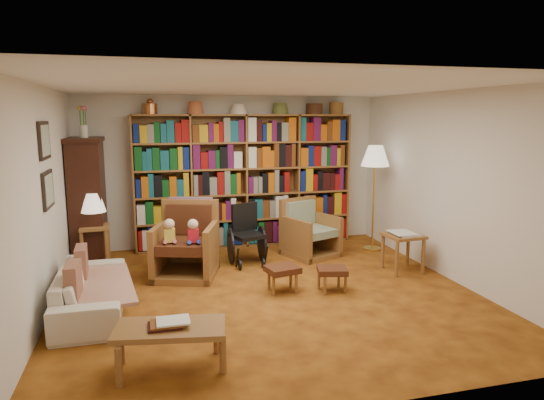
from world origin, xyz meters
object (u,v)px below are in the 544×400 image
object	(u,v)px
wheelchair	(246,236)
side_table_papers	(403,240)
armchair_leather	(185,245)
footstool_a	(282,271)
armchair_sage	(309,233)
footstool_b	(332,272)
side_table_lamp	(95,237)
floor_lamp	(375,160)
coffee_table	(170,332)
sofa	(91,290)

from	to	relation	value
wheelchair	side_table_papers	distance (m)	2.26
armchair_leather	footstool_a	world-z (taller)	armchair_leather
armchair_sage	footstool_b	xyz separation A→B (m)	(-0.26, -1.66, -0.09)
footstool_a	armchair_leather	bearing A→B (deg)	137.43
side_table_lamp	armchair_sage	distance (m)	3.20
armchair_sage	floor_lamp	distance (m)	1.58
floor_lamp	side_table_papers	bearing A→B (deg)	-95.31
wheelchair	floor_lamp	distance (m)	2.40
footstool_b	side_table_lamp	bearing A→B (deg)	149.20
side_table_papers	coffee_table	size ratio (longest dim) A/B	0.57
armchair_sage	coffee_table	bearing A→B (deg)	-126.89
wheelchair	coffee_table	world-z (taller)	wheelchair
armchair_leather	coffee_table	xyz separation A→B (m)	(-0.33, -2.59, -0.08)
side_table_lamp	coffee_table	xyz separation A→B (m)	(0.89, -3.17, -0.12)
side_table_papers	footstool_a	bearing A→B (deg)	-169.23
footstool_a	footstool_b	world-z (taller)	footstool_a
floor_lamp	footstool_a	distance (m)	2.76
footstool_a	armchair_sage	bearing A→B (deg)	60.27
side_table_lamp	coffee_table	world-z (taller)	side_table_lamp
side_table_lamp	side_table_papers	world-z (taller)	side_table_lamp
armchair_leather	wheelchair	xyz separation A→B (m)	(0.94, 0.32, -0.02)
armchair_leather	floor_lamp	xyz separation A→B (m)	(3.08, 0.48, 1.06)
armchair_leather	side_table_papers	world-z (taller)	armchair_leather
wheelchair	armchair_leather	bearing A→B (deg)	-161.21
armchair_sage	sofa	bearing A→B (deg)	-152.95
floor_lamp	footstool_b	xyz separation A→B (m)	(-1.36, -1.65, -1.22)
sofa	side_table_papers	xyz separation A→B (m)	(4.09, 0.42, 0.20)
armchair_leather	footstool_b	distance (m)	2.08
sofa	footstool_a	world-z (taller)	sofa
floor_lamp	side_table_papers	size ratio (longest dim) A/B	3.01
wheelchair	footstool_a	bearing A→B (deg)	-82.49
sofa	coffee_table	size ratio (longest dim) A/B	1.73
armchair_leather	footstool_b	xyz separation A→B (m)	(1.72, -1.17, -0.17)
sofa	footstool_a	distance (m)	2.23
wheelchair	armchair_sage	bearing A→B (deg)	9.72
armchair_leather	armchair_sage	world-z (taller)	armchair_leather
sofa	wheelchair	distance (m)	2.49
sofa	footstool_b	world-z (taller)	sofa
armchair_sage	wheelchair	size ratio (longest dim) A/B	1.10
armchair_leather	side_table_papers	xyz separation A→B (m)	(2.97, -0.67, 0.03)
wheelchair	side_table_papers	world-z (taller)	wheelchair
armchair_leather	coffee_table	size ratio (longest dim) A/B	1.06
side_table_papers	floor_lamp	bearing A→B (deg)	84.69
side_table_lamp	floor_lamp	distance (m)	4.42
side_table_papers	footstool_b	xyz separation A→B (m)	(-1.26, -0.50, -0.20)
armchair_sage	footstool_b	distance (m)	1.69
armchair_leather	floor_lamp	world-z (taller)	floor_lamp
armchair_sage	floor_lamp	bearing A→B (deg)	-0.79
wheelchair	footstool_b	size ratio (longest dim) A/B	2.08
floor_lamp	armchair_leather	bearing A→B (deg)	-171.10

